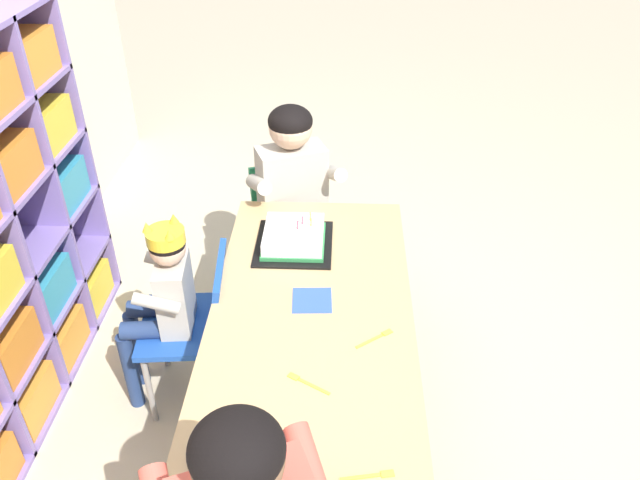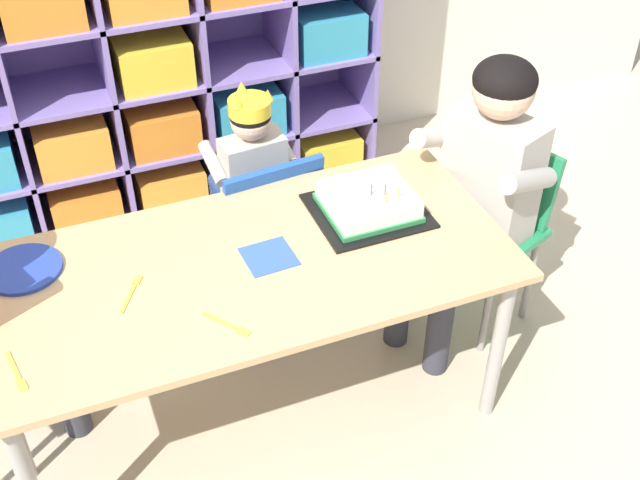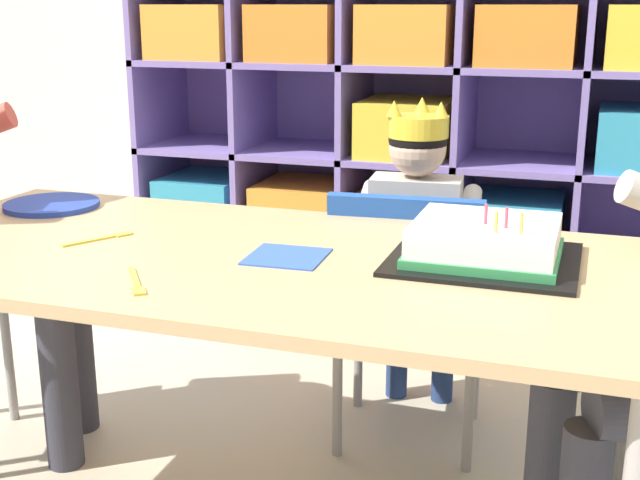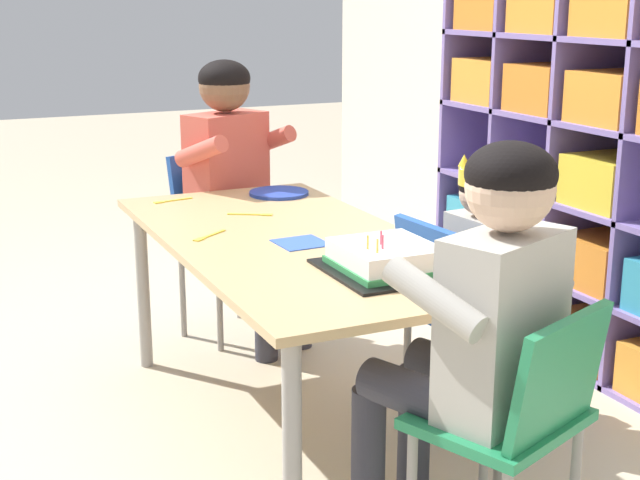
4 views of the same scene
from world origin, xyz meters
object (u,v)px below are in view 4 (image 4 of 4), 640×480
paper_plate_stack (279,193)px  adult_helper_seated (238,170)px  child_with_crown (490,258)px  birthday_cake_on_tray (386,260)px  classroom_chair_guest_side (519,417)px  guest_at_table_side (480,314)px  fork_at_table_front_edge (253,214)px  classroom_chair_adult_side (220,220)px  activity_table (292,258)px  fork_near_child_seat (171,201)px  fork_by_napkin (208,236)px  classroom_chair_blue (459,305)px

paper_plate_stack → adult_helper_seated: bearing=-161.6°
child_with_crown → birthday_cake_on_tray: child_with_crown is taller
classroom_chair_guest_side → guest_at_table_side: bearing=-90.0°
adult_helper_seated → fork_at_table_front_edge: (0.48, -0.12, -0.06)m
classroom_chair_adult_side → guest_at_table_side: 1.72m
paper_plate_stack → fork_at_table_front_edge: bearing=-37.3°
child_with_crown → paper_plate_stack: bearing=21.1°
activity_table → birthday_cake_on_tray: birthday_cake_on_tray is taller
guest_at_table_side → fork_near_child_seat: bearing=-99.9°
fork_near_child_seat → birthday_cake_on_tray: bearing=-85.5°
fork_by_napkin → adult_helper_seated: bearing=27.4°
classroom_chair_adult_side → adult_helper_seated: 0.24m
birthday_cake_on_tray → fork_at_table_front_edge: (-0.73, -0.09, -0.03)m
guest_at_table_side → fork_near_child_seat: (-1.44, -0.30, -0.01)m
guest_at_table_side → fork_at_table_front_edge: size_ratio=7.49×
adult_helper_seated → fork_near_child_seat: size_ratio=7.47×
adult_helper_seated → fork_by_napkin: adult_helper_seated is taller
classroom_chair_blue → guest_at_table_side: size_ratio=0.65×
adult_helper_seated → classroom_chair_guest_side: adult_helper_seated is taller
fork_by_napkin → paper_plate_stack: bearing=11.9°
classroom_chair_adult_side → fork_at_table_front_edge: bearing=-119.8°
fork_at_table_front_edge → adult_helper_seated: bearing=-74.0°
classroom_chair_blue → activity_table: bearing=61.9°
classroom_chair_blue → fork_at_table_front_edge: size_ratio=4.89×
fork_near_child_seat → fork_by_napkin: bearing=-103.9°
classroom_chair_guest_side → fork_near_child_seat: (-1.54, -0.34, 0.20)m
activity_table → adult_helper_seated: (-0.80, 0.12, 0.12)m
classroom_chair_blue → birthday_cake_on_tray: 0.49m
adult_helper_seated → fork_near_child_seat: (0.17, -0.31, -0.06)m
child_with_crown → fork_by_napkin: (-0.30, -0.79, 0.08)m
paper_plate_stack → fork_at_table_front_edge: paper_plate_stack is taller
guest_at_table_side → fork_at_table_front_edge: (-1.12, -0.11, -0.01)m
classroom_chair_guest_side → birthday_cake_on_tray: 0.55m
paper_plate_stack → fork_at_table_front_edge: size_ratio=1.58×
fork_near_child_seat → fork_by_napkin: size_ratio=1.14×
fork_at_table_front_edge → classroom_chair_guest_side: bearing=127.3°
child_with_crown → fork_near_child_seat: 1.12m
classroom_chair_guest_side → guest_at_table_side: guest_at_table_side is taller
classroom_chair_blue → classroom_chair_adult_side: size_ratio=0.92×
classroom_chair_blue → classroom_chair_guest_side: (0.71, -0.31, 0.01)m
birthday_cake_on_tray → fork_at_table_front_edge: bearing=-172.9°
activity_table → classroom_chair_adult_side: 0.91m
classroom_chair_adult_side → activity_table: bearing=-117.0°
activity_table → fork_near_child_seat: bearing=-163.4°
classroom_chair_guest_side → child_with_crown: bearing=-141.9°
activity_table → fork_by_napkin: 0.26m
activity_table → fork_by_napkin: (-0.12, -0.22, 0.06)m
classroom_chair_guest_side → fork_at_table_front_edge: 1.25m
classroom_chair_guest_side → paper_plate_stack: 1.50m
classroom_chair_adult_side → fork_at_table_front_edge: size_ratio=5.30×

